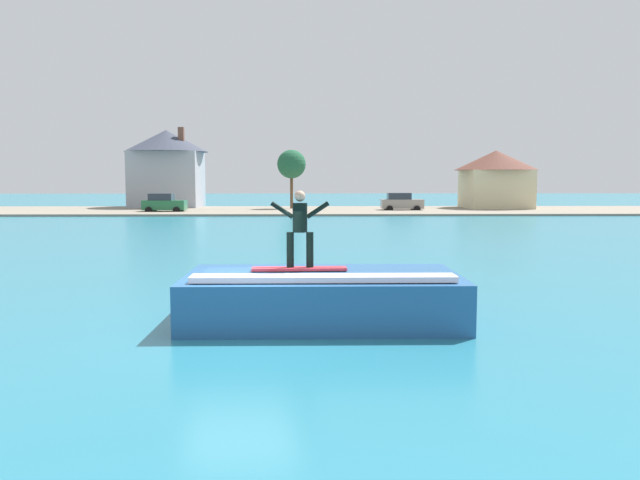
# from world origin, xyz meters

# --- Properties ---
(ground_plane) EXTENTS (260.00, 260.00, 0.00)m
(ground_plane) POSITION_xyz_m (0.00, 0.00, 0.00)
(ground_plane) COLOR teal
(wave_crest) EXTENTS (6.11, 3.34, 1.21)m
(wave_crest) POSITION_xyz_m (1.69, 0.94, 0.57)
(wave_crest) COLOR #265991
(wave_crest) RESTS_ON ground_plane
(surfboard) EXTENTS (2.09, 0.45, 0.06)m
(surfboard) POSITION_xyz_m (1.18, 0.65, 1.24)
(surfboard) COLOR #D8333F
(surfboard) RESTS_ON wave_crest
(surfer) EXTENTS (1.29, 0.32, 1.68)m
(surfer) POSITION_xyz_m (1.20, 0.69, 2.21)
(surfer) COLOR black
(surfer) RESTS_ON surfboard
(shoreline_bank) EXTENTS (120.00, 16.36, 0.19)m
(shoreline_bank) POSITION_xyz_m (0.00, 49.80, 0.09)
(shoreline_bank) COLOR gray
(shoreline_bank) RESTS_ON ground_plane
(car_near_shore) EXTENTS (3.95, 2.15, 1.86)m
(car_near_shore) POSITION_xyz_m (-12.24, 46.90, 0.94)
(car_near_shore) COLOR #23663D
(car_near_shore) RESTS_ON ground_plane
(car_far_shore) EXTENTS (4.11, 2.02, 1.86)m
(car_far_shore) POSITION_xyz_m (10.54, 49.23, 0.94)
(car_far_shore) COLOR gray
(car_far_shore) RESTS_ON ground_plane
(house_with_chimney) EXTENTS (8.99, 8.99, 8.73)m
(house_with_chimney) POSITION_xyz_m (-14.02, 56.63, 4.77)
(house_with_chimney) COLOR #9EA3AD
(house_with_chimney) RESTS_ON ground_plane
(house_gabled_white) EXTENTS (8.62, 8.62, 6.20)m
(house_gabled_white) POSITION_xyz_m (21.05, 53.38, 3.49)
(house_gabled_white) COLOR beige
(house_gabled_white) RESTS_ON ground_plane
(tree_tall_bare) EXTENTS (2.94, 2.94, 6.21)m
(tree_tall_bare) POSITION_xyz_m (-0.35, 52.35, 4.70)
(tree_tall_bare) COLOR brown
(tree_tall_bare) RESTS_ON ground_plane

